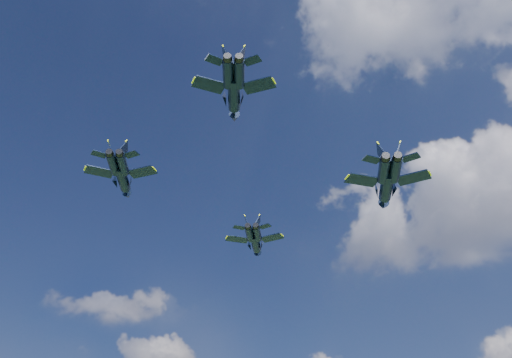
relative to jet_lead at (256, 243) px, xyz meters
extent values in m
cylinder|color=black|center=(0.24, -0.42, -0.07)|extent=(5.36, 7.74, 1.60)
cone|color=black|center=(-2.32, 4.06, -0.07)|extent=(2.46, 2.76, 1.51)
ellipsoid|color=brown|center=(-1.22, 2.13, 0.42)|extent=(2.02, 2.64, 0.73)
cube|color=black|center=(-1.65, -3.55, -0.07)|extent=(4.35, 4.64, 0.16)
cube|color=black|center=(3.90, -0.37, -0.07)|extent=(4.37, 2.85, 0.16)
cube|color=black|center=(1.46, -7.20, -0.07)|extent=(2.27, 2.52, 0.12)
cube|color=black|center=(5.47, -4.90, -0.07)|extent=(2.17, 1.40, 0.12)
cube|color=black|center=(2.26, -5.92, 1.18)|extent=(1.85, 2.02, 2.68)
cube|color=black|center=(3.96, -4.95, 1.18)|extent=(1.50, 2.56, 2.68)
cylinder|color=black|center=(-7.43, -27.89, 3.04)|extent=(6.59, 8.10, 1.75)
cone|color=black|center=(-10.77, -23.34, 3.04)|extent=(2.83, 3.02, 1.66)
ellipsoid|color=brown|center=(-9.33, -25.30, 3.58)|extent=(2.42, 2.81, 0.80)
cube|color=black|center=(-9.11, -31.53, 3.04)|extent=(4.51, 5.14, 0.18)
cube|color=black|center=(-3.45, -27.39, 3.04)|extent=(4.96, 3.55, 0.18)
cube|color=black|center=(-5.27, -35.12, 3.04)|extent=(2.33, 2.74, 0.14)
cube|color=black|center=(-1.19, -32.13, 3.04)|extent=(2.52, 1.78, 0.14)
cube|color=black|center=(-4.55, -33.63, 4.41)|extent=(2.25, 2.00, 2.93)
cube|color=black|center=(-2.82, -32.36, 4.41)|extent=(1.69, 2.70, 2.93)
cylinder|color=black|center=(29.58, -5.83, -0.54)|extent=(6.68, 9.51, 1.97)
cone|color=black|center=(26.37, -0.35, -0.54)|extent=(3.05, 3.40, 1.86)
ellipsoid|color=brown|center=(27.75, -2.71, 0.07)|extent=(2.51, 3.25, 0.90)
cube|color=black|center=(27.28, -9.72, -0.54)|extent=(5.33, 5.73, 0.20)
cube|color=black|center=(34.09, -5.73, -0.54)|extent=(5.40, 3.55, 0.20)
cube|color=black|center=(31.15, -14.17, -0.54)|extent=(2.78, 3.10, 0.15)
cube|color=black|center=(36.07, -11.30, -0.54)|extent=(2.69, 1.75, 0.15)
cube|color=black|center=(32.13, -12.59, 1.00)|extent=(2.31, 2.47, 3.30)
cube|color=black|center=(34.21, -11.37, 1.00)|extent=(1.86, 3.15, 3.30)
cylinder|color=black|center=(21.03, -34.87, 2.87)|extent=(6.28, 7.71, 1.67)
cone|color=black|center=(17.85, -30.54, 2.87)|extent=(2.70, 2.87, 1.58)
ellipsoid|color=brown|center=(19.22, -32.41, 3.38)|extent=(2.30, 2.67, 0.76)
cube|color=black|center=(19.43, -38.34, 2.87)|extent=(4.29, 4.89, 0.17)
cube|color=black|center=(24.81, -34.40, 2.87)|extent=(4.72, 3.39, 0.17)
cube|color=black|center=(23.09, -41.75, 2.87)|extent=(2.22, 2.61, 0.13)
cube|color=black|center=(26.97, -38.90, 2.87)|extent=(2.40, 1.70, 0.13)
cube|color=black|center=(23.77, -40.33, 4.17)|extent=(2.14, 1.90, 2.79)
cube|color=black|center=(25.41, -39.13, 4.17)|extent=(1.61, 2.57, 2.79)
camera|label=1|loc=(62.96, -88.94, -53.04)|focal=45.00mm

